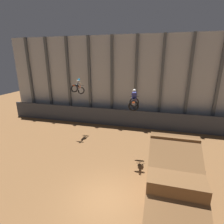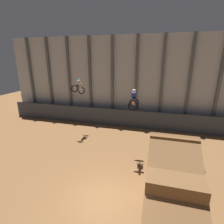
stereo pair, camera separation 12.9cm
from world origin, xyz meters
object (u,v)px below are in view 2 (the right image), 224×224
at_px(rider_bike_right_air, 134,101).
at_px(traffic_cone_near_ramp, 203,167).
at_px(dirt_ramp, 173,174).
at_px(rider_bike_left_air, 78,87).

bearing_deg(rider_bike_right_air, traffic_cone_near_ramp, -9.99).
xyz_separation_m(dirt_ramp, rider_bike_right_air, (-2.89, 2.75, 3.65)).
bearing_deg(rider_bike_left_air, rider_bike_right_air, -27.16).
bearing_deg(rider_bike_right_air, rider_bike_left_air, 145.10).
bearing_deg(rider_bike_left_air, traffic_cone_near_ramp, -16.50).
bearing_deg(traffic_cone_near_ramp, rider_bike_left_air, 161.39).
relative_size(dirt_ramp, rider_bike_right_air, 3.03).
height_order(dirt_ramp, traffic_cone_near_ramp, dirt_ramp).
relative_size(rider_bike_left_air, traffic_cone_near_ramp, 2.95).
relative_size(rider_bike_right_air, traffic_cone_near_ramp, 3.06).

